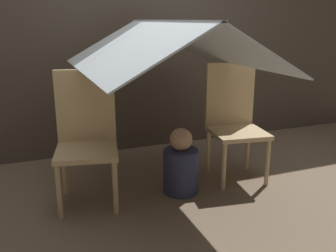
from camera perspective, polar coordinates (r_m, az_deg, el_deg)
The scene contains 6 objects.
ground_plane at distance 2.97m, azimuth 0.55°, elevation -10.28°, with size 8.80×8.80×0.00m, color #7A6651.
wall_back at distance 3.78m, azimuth -6.28°, elevation 14.90°, with size 7.00×0.05×2.50m.
chair_left at distance 2.79m, azimuth -12.33°, elevation -1.23°, with size 0.51×0.51×0.97m.
chair_right at distance 3.21m, azimuth 10.04°, elevation 1.16°, with size 0.49×0.49×0.97m.
sheet_canopy at distance 2.74m, azimuth -0.00°, elevation 12.30°, with size 1.25×1.59×0.35m.
person_front at distance 2.92m, azimuth 1.97°, elevation -6.09°, with size 0.27×0.27×0.52m.
Camera 1 is at (-1.00, -2.47, 1.32)m, focal length 40.00 mm.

